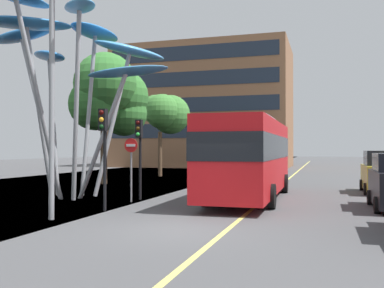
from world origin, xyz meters
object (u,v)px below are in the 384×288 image
(car_parked_far, at_px, (383,173))
(red_bus, at_px, (250,154))
(leaf_sculpture, at_px, (70,48))
(no_entry_sign, at_px, (131,160))
(traffic_light_kerb_far, at_px, (139,142))
(street_lamp, at_px, (62,62))
(traffic_light_kerb_near, at_px, (104,137))

(car_parked_far, bearing_deg, red_bus, -142.80)
(leaf_sculpture, height_order, no_entry_sign, leaf_sculpture)
(traffic_light_kerb_far, relative_size, no_entry_sign, 1.31)
(car_parked_far, xyz_separation_m, street_lamp, (-10.95, -12.23, 4.05))
(traffic_light_kerb_far, xyz_separation_m, street_lamp, (-0.13, -5.90, 2.47))
(red_bus, distance_m, leaf_sculpture, 9.84)
(leaf_sculpture, bearing_deg, traffic_light_kerb_near, -44.86)
(red_bus, bearing_deg, traffic_light_kerb_near, -129.57)
(red_bus, relative_size, car_parked_far, 2.69)
(traffic_light_kerb_near, bearing_deg, car_parked_far, 43.53)
(leaf_sculpture, bearing_deg, car_parked_far, 23.45)
(traffic_light_kerb_near, height_order, no_entry_sign, traffic_light_kerb_near)
(traffic_light_kerb_near, xyz_separation_m, street_lamp, (-0.34, -2.16, 2.36))
(car_parked_far, bearing_deg, traffic_light_kerb_near, -136.47)
(leaf_sculpture, height_order, traffic_light_kerb_far, leaf_sculpture)
(traffic_light_kerb_near, bearing_deg, no_entry_sign, 94.43)
(red_bus, xyz_separation_m, traffic_light_kerb_near, (-4.49, -5.43, 0.67))
(street_lamp, height_order, no_entry_sign, street_lamp)
(red_bus, xyz_separation_m, no_entry_sign, (-4.71, -2.55, -0.23))
(street_lamp, bearing_deg, no_entry_sign, 88.62)
(traffic_light_kerb_far, height_order, no_entry_sign, traffic_light_kerb_far)
(red_bus, xyz_separation_m, car_parked_far, (6.12, 4.64, -1.02))
(red_bus, bearing_deg, leaf_sculpture, -168.99)
(street_lamp, xyz_separation_m, no_entry_sign, (0.12, 5.04, -3.26))
(leaf_sculpture, distance_m, traffic_light_kerb_far, 5.73)
(car_parked_far, relative_size, no_entry_sign, 1.52)
(traffic_light_kerb_near, bearing_deg, red_bus, 50.43)
(leaf_sculpture, height_order, street_lamp, leaf_sculpture)
(traffic_light_kerb_near, distance_m, street_lamp, 3.22)
(traffic_light_kerb_near, relative_size, car_parked_far, 0.90)
(no_entry_sign, bearing_deg, car_parked_far, 33.60)
(red_bus, height_order, traffic_light_kerb_far, red_bus)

